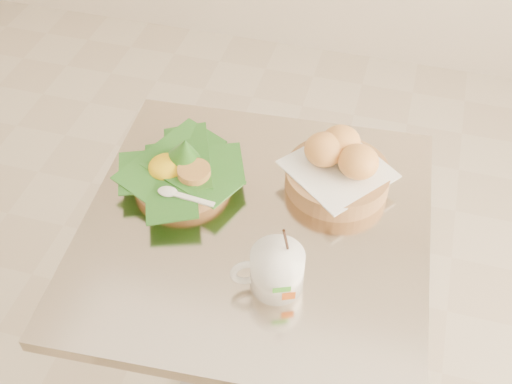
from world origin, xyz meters
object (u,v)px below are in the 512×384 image
(cafe_table, at_px, (256,288))
(rice_basket, at_px, (181,169))
(bread_basket, at_px, (339,167))
(coffee_mug, at_px, (276,269))

(cafe_table, xyz_separation_m, rice_basket, (-0.19, 0.08, 0.26))
(bread_basket, height_order, coffee_mug, coffee_mug)
(cafe_table, xyz_separation_m, bread_basket, (0.14, 0.16, 0.27))
(rice_basket, distance_m, bread_basket, 0.34)
(bread_basket, bearing_deg, coffee_mug, -101.75)
(cafe_table, bearing_deg, bread_basket, 49.90)
(rice_basket, xyz_separation_m, coffee_mug, (0.26, -0.21, 0.01))
(rice_basket, bearing_deg, coffee_mug, -39.02)
(cafe_table, bearing_deg, rice_basket, 157.32)
(coffee_mug, bearing_deg, bread_basket, 78.25)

